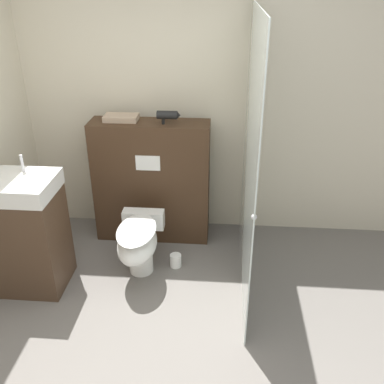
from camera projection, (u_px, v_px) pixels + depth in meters
ground_plane at (153, 374)px, 2.83m from camera, size 12.00×12.00×0.00m
wall_back at (181, 106)px, 4.00m from camera, size 8.00×0.06×2.50m
partition_panel at (152, 182)px, 4.07m from camera, size 1.09×0.32×1.18m
shower_glass at (249, 160)px, 3.27m from camera, size 0.04×1.64×2.17m
toilet at (139, 243)px, 3.62m from camera, size 0.37×0.64×0.50m
sink_vanity at (28, 233)px, 3.44m from camera, size 0.54×0.48×1.12m
hair_drier at (168, 115)px, 3.72m from camera, size 0.21×0.07×0.12m
folded_towel at (121, 118)px, 3.84m from camera, size 0.30×0.18×0.05m
spare_toilet_roll at (176, 260)px, 3.84m from camera, size 0.10×0.10×0.12m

